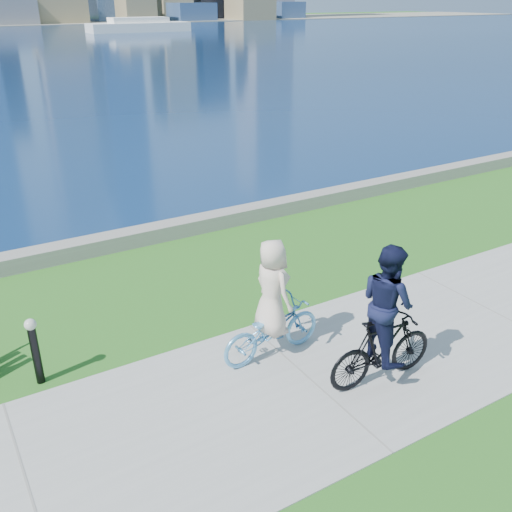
{
  "coord_description": "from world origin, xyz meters",
  "views": [
    {
      "loc": [
        -4.25,
        -5.52,
        5.19
      ],
      "look_at": [
        0.36,
        2.15,
        1.1
      ],
      "focal_mm": 40.0,
      "sensor_mm": 36.0,
      "label": 1
    }
  ],
  "objects": [
    {
      "name": "cyclist_man",
      "position": [
        0.87,
        -0.54,
        0.93
      ],
      "size": [
        0.71,
        1.8,
        2.17
      ],
      "rotation": [
        0.0,
        0.0,
        1.5
      ],
      "color": "black",
      "rests_on": "ground"
    },
    {
      "name": "bollard_lamp",
      "position": [
        -3.43,
        2.02,
        0.61
      ],
      "size": [
        0.17,
        0.17,
        1.07
      ],
      "color": "black",
      "rests_on": "ground"
    },
    {
      "name": "seawall",
      "position": [
        0.0,
        6.2,
        0.17
      ],
      "size": [
        90.0,
        0.5,
        0.35
      ],
      "primitive_type": "cube",
      "color": "slate",
      "rests_on": "ground"
    },
    {
      "name": "concrete_path",
      "position": [
        0.0,
        0.0,
        0.01
      ],
      "size": [
        80.0,
        3.5,
        0.02
      ],
      "primitive_type": "cube",
      "color": "#969691",
      "rests_on": "ground"
    },
    {
      "name": "cyclist_woman",
      "position": [
        -0.15,
        0.83,
        0.75
      ],
      "size": [
        0.71,
        1.78,
        1.96
      ],
      "rotation": [
        0.0,
        0.0,
        1.63
      ],
      "color": "#5CA9E0",
      "rests_on": "ground"
    },
    {
      "name": "ferry_far",
      "position": [
        29.47,
        86.1,
        0.89
      ],
      "size": [
        15.77,
        4.51,
        2.14
      ],
      "color": "white",
      "rests_on": "ground"
    },
    {
      "name": "ground",
      "position": [
        0.0,
        0.0,
        0.0
      ],
      "size": [
        320.0,
        320.0,
        0.0
      ],
      "primitive_type": "plane",
      "color": "#205B18",
      "rests_on": "ground"
    }
  ]
}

